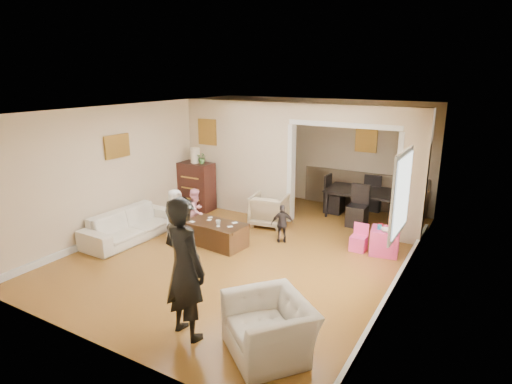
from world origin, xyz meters
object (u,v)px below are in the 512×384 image
Objects in this scene: armchair_back at (269,210)px; adult_person at (184,268)px; child_toddler at (282,224)px; armchair_front at (269,328)px; play_table at (385,241)px; child_kneel_b at (196,211)px; coffee_cup at (218,222)px; coffee_table at (216,234)px; cyan_cup at (380,227)px; sofa at (131,225)px; table_lamp at (195,155)px; dining_table at (366,204)px; dresser at (196,186)px; child_kneel_a at (176,214)px.

adult_person reaches higher than armchair_back.
armchair_front is at bearing 80.67° from child_toddler.
play_table is at bearing 163.81° from armchair_back.
armchair_back is at bearing -55.20° from child_kneel_b.
coffee_cup is 3.09m from play_table.
adult_person is at bearing -61.75° from coffee_table.
cyan_cup is 1.81m from child_toddler.
sofa is 2.43m from table_lamp.
sofa is 1.31m from child_kneel_b.
armchair_back reaches higher than armchair_front.
dining_table reaches higher than coffee_table.
armchair_front is at bearing -111.86° from sofa.
dresser is at bearing -12.73° from armchair_back.
cyan_cup is 0.04× the size of adult_person.
table_lamp is at bearing 175.12° from play_table.
armchair_front reaches higher than cyan_cup.
dining_table is at bearing 56.16° from coffee_table.
child_toddler is at bearing -71.53° from adult_person.
dining_table is at bearing 112.68° from cyan_cup.
dining_table is (-0.78, 1.87, -0.20)m from cyan_cup.
adult_person is at bearing -157.62° from child_kneel_b.
cyan_cup is (-0.10, -0.05, 0.28)m from play_table.
child_kneel_b is at bearing -165.93° from play_table.
sofa is at bearing -20.52° from adult_person.
adult_person is (3.08, -4.18, 0.34)m from dresser.
child_kneel_a is (-3.76, -1.35, 0.28)m from play_table.
adult_person is 3.58m from child_kneel_b.
armchair_back is 0.41× the size of adult_person.
child_kneel_b is at bearing -137.90° from dining_table.
play_table is 0.48× the size of child_kneel_a.
armchair_front is 2.07× the size of play_table.
coffee_cup is at bearing -155.93° from play_table.
armchair_front is 0.99× the size of child_kneel_a.
play_table is (2.81, 1.25, -0.25)m from coffee_cup.
armchair_back is at bearing -80.57° from child_toddler.
armchair_back is at bearing -2.96° from table_lamp.
child_toddler is at bearing 152.85° from armchair_front.
sofa is 3.01m from child_toddler.
play_table is (2.91, 1.20, 0.01)m from coffee_table.
cyan_cup is at bearing 23.98° from coffee_cup.
armchair_back is 1.01m from child_toddler.
table_lamp is 2.57m from coffee_table.
coffee_cup is 2.96m from cyan_cup.
coffee_cup is 1.25m from child_toddler.
dresser reaches higher than coffee_table.
table_lamp is at bearing -50.72° from child_toddler.
coffee_table is at bearing -126.70° from dining_table.
cyan_cup is 3.88m from child_kneel_a.
dresser is at bearing -40.90° from adult_person.
play_table is 0.52× the size of child_kneel_b.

